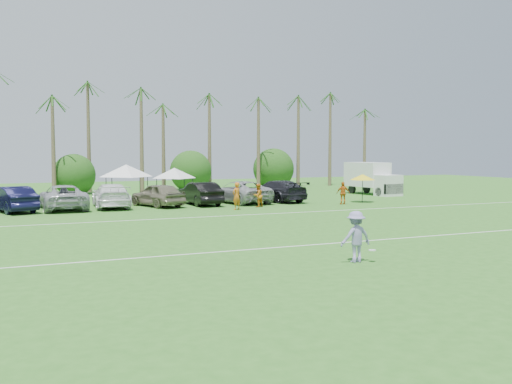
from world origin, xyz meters
name	(u,v)px	position (x,y,z in m)	size (l,w,h in m)	color
ground	(337,252)	(0.00, 0.00, 0.00)	(120.00, 120.00, 0.00)	#2D681F
field_lines	(256,228)	(0.00, 8.00, 0.01)	(80.00, 12.10, 0.01)	white
palm_tree_2	(3,95)	(-12.00, 38.00, 9.21)	(2.40, 2.40, 10.90)	brown
palm_tree_3	(49,87)	(-8.00, 38.00, 10.06)	(2.40, 2.40, 11.90)	brown
palm_tree_4	(93,116)	(-4.00, 38.00, 7.48)	(2.40, 2.40, 8.90)	brown
palm_tree_5	(135,108)	(0.00, 38.00, 8.35)	(2.40, 2.40, 9.90)	brown
palm_tree_6	(173,101)	(4.00, 38.00, 9.21)	(2.40, 2.40, 10.90)	brown
palm_tree_7	(210,94)	(8.00, 38.00, 10.06)	(2.40, 2.40, 11.90)	brown
palm_tree_8	(254,120)	(13.00, 38.00, 7.48)	(2.40, 2.40, 8.90)	brown
palm_tree_9	(295,113)	(18.00, 38.00, 8.35)	(2.40, 2.40, 9.90)	brown
palm_tree_10	(333,107)	(23.00, 38.00, 9.21)	(2.40, 2.40, 10.90)	brown
palm_tree_11	(362,101)	(27.00, 38.00, 10.06)	(2.40, 2.40, 11.90)	brown
bush_tree_1	(72,175)	(-6.00, 39.00, 1.80)	(4.00, 4.00, 4.00)	brown
bush_tree_2	(190,173)	(6.00, 39.00, 1.80)	(4.00, 4.00, 4.00)	brown
bush_tree_3	(275,172)	(16.00, 39.00, 1.80)	(4.00, 4.00, 4.00)	brown
sideline_player_a	(237,196)	(2.65, 17.33, 0.95)	(0.69, 0.46, 1.90)	#CF6617
sideline_player_b	(258,195)	(4.81, 18.53, 0.85)	(0.82, 0.64, 1.69)	orange
sideline_player_c	(343,193)	(11.64, 17.82, 0.87)	(1.02, 0.42, 1.73)	#CB6116
box_truck	(372,177)	(19.73, 25.46, 1.62)	(2.81, 6.06, 3.02)	white
canopy_tent_left	(126,164)	(-3.01, 27.18, 3.00)	(4.32, 4.32, 3.50)	black
canopy_tent_right	(174,168)	(1.18, 27.86, 2.66)	(3.84, 3.84, 3.11)	black
market_umbrella	(363,177)	(13.95, 18.64, 2.02)	(2.02, 2.02, 2.25)	black
frisbee_player	(356,237)	(-0.46, -2.00, 0.93)	(1.31, 0.71, 1.87)	#8A83BA
parked_car_1	(12,199)	(-11.65, 21.96, 0.86)	(1.83, 5.25, 1.73)	black
parked_car_2	(63,197)	(-8.36, 22.26, 0.86)	(2.87, 6.22, 1.73)	#A9AAAF
parked_car_3	(111,196)	(-5.07, 22.33, 0.86)	(2.42, 5.96, 1.73)	white
parked_car_4	(158,195)	(-1.78, 21.86, 0.86)	(2.04, 5.07, 1.73)	gray
parked_car_5	(200,193)	(1.51, 21.89, 0.86)	(1.83, 5.25, 1.73)	black
parked_car_6	(239,192)	(4.80, 22.14, 0.86)	(2.87, 6.22, 1.73)	#A2A3A5
parked_car_7	(277,191)	(8.09, 22.16, 0.86)	(2.42, 5.96, 1.73)	black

